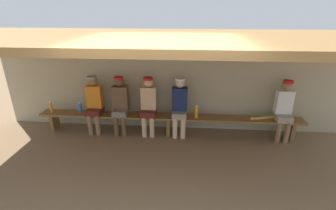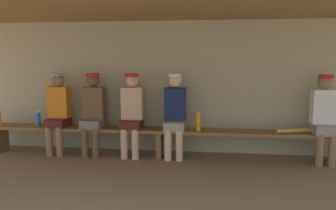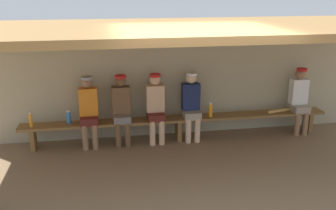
# 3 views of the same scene
# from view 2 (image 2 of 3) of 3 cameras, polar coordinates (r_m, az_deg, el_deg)

# --- Properties ---
(ground_plane) EXTENTS (24.00, 24.00, 0.00)m
(ground_plane) POSITION_cam_2_polar(r_m,az_deg,el_deg) (3.88, -5.00, -15.82)
(ground_plane) COLOR brown
(back_wall) EXTENTS (8.00, 0.20, 2.20)m
(back_wall) POSITION_cam_2_polar(r_m,az_deg,el_deg) (5.54, -0.86, 3.22)
(back_wall) COLOR tan
(back_wall) RESTS_ON ground
(dugout_roof) EXTENTS (8.00, 2.80, 0.12)m
(dugout_roof) POSITION_cam_2_polar(r_m,az_deg,el_deg) (4.29, -3.37, 17.33)
(dugout_roof) COLOR olive
(dugout_roof) RESTS_ON back_wall
(bench) EXTENTS (6.00, 0.36, 0.46)m
(bench) POSITION_cam_2_polar(r_m,az_deg,el_deg) (5.21, -1.52, -5.04)
(bench) COLOR brown
(bench) RESTS_ON ground
(player_in_blue) EXTENTS (0.34, 0.42, 1.34)m
(player_in_blue) POSITION_cam_2_polar(r_m,az_deg,el_deg) (5.41, -13.13, -0.87)
(player_in_blue) COLOR slate
(player_in_blue) RESTS_ON ground
(player_in_white) EXTENTS (0.34, 0.42, 1.34)m
(player_in_white) POSITION_cam_2_polar(r_m,az_deg,el_deg) (5.23, -6.43, -1.03)
(player_in_white) COLOR #591E19
(player_in_white) RESTS_ON ground
(player_leftmost) EXTENTS (0.34, 0.42, 1.34)m
(player_leftmost) POSITION_cam_2_polar(r_m,az_deg,el_deg) (5.65, -18.92, -0.73)
(player_leftmost) COLOR #591E19
(player_leftmost) RESTS_ON ground
(player_in_red) EXTENTS (0.34, 0.42, 1.34)m
(player_in_red) POSITION_cam_2_polar(r_m,az_deg,el_deg) (5.11, 1.22, -1.18)
(player_in_red) COLOR gray
(player_in_red) RESTS_ON ground
(player_middle) EXTENTS (0.34, 0.42, 1.34)m
(player_middle) POSITION_cam_2_polar(r_m,az_deg,el_deg) (5.38, 25.90, -1.53)
(player_middle) COLOR gray
(player_middle) RESTS_ON ground
(water_bottle_blue) EXTENTS (0.08, 0.08, 0.25)m
(water_bottle_blue) POSITION_cam_2_polar(r_m,az_deg,el_deg) (5.88, -22.00, -2.23)
(water_bottle_blue) COLOR blue
(water_bottle_blue) RESTS_ON bench
(water_bottle_green) EXTENTS (0.08, 0.08, 0.28)m
(water_bottle_green) POSITION_cam_2_polar(r_m,az_deg,el_deg) (5.07, 5.41, -3.03)
(water_bottle_green) COLOR orange
(water_bottle_green) RESTS_ON bench
(baseball_bat) EXTENTS (0.76, 0.25, 0.07)m
(baseball_bat) POSITION_cam_2_polar(r_m,az_deg,el_deg) (5.33, 22.45, -4.20)
(baseball_bat) COLOR tan
(baseball_bat) RESTS_ON bench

